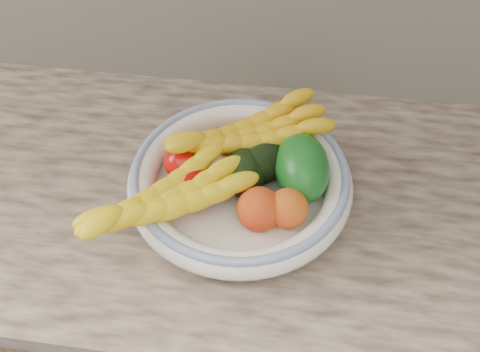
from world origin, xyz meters
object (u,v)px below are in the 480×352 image
Objects in this scene: green_mango at (302,167)px; banana_bunch_back at (248,137)px; fruit_bowl at (240,180)px; banana_bunch_front at (167,202)px.

green_mango reaches higher than banana_bunch_back.
green_mango is at bearing -53.00° from banana_bunch_back.
fruit_bowl is 1.26× the size of banana_bunch_back.
banana_bunch_front is (-0.11, -0.16, -0.01)m from banana_bunch_back.
green_mango is at bearing -15.36° from banana_bunch_front.
green_mango is 0.11m from banana_bunch_back.
banana_bunch_back is (-0.10, 0.05, 0.01)m from green_mango.
banana_bunch_back is 0.99× the size of banana_bunch_front.
banana_bunch_back is at bearing 12.04° from banana_bunch_front.
banana_bunch_front reaches higher than fruit_bowl.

